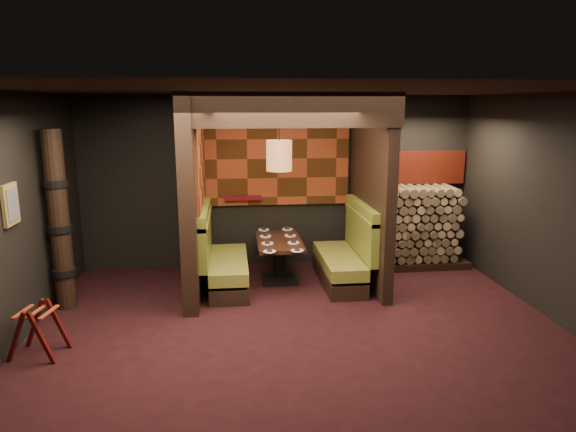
# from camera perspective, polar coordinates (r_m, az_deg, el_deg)

# --- Properties ---
(floor) EXTENTS (6.50, 5.50, 0.02)m
(floor) POSITION_cam_1_polar(r_m,az_deg,el_deg) (6.41, 1.32, -12.70)
(floor) COLOR black
(floor) RESTS_ON ground
(ceiling) EXTENTS (6.50, 5.50, 0.02)m
(ceiling) POSITION_cam_1_polar(r_m,az_deg,el_deg) (5.81, 1.46, 13.88)
(ceiling) COLOR black
(ceiling) RESTS_ON ground
(wall_back) EXTENTS (6.50, 0.02, 2.85)m
(wall_back) POSITION_cam_1_polar(r_m,az_deg,el_deg) (8.65, -1.07, 3.84)
(wall_back) COLOR black
(wall_back) RESTS_ON ground
(wall_front) EXTENTS (6.50, 0.02, 2.85)m
(wall_front) POSITION_cam_1_polar(r_m,az_deg,el_deg) (3.35, 7.82, -10.21)
(wall_front) COLOR black
(wall_front) RESTS_ON ground
(wall_left) EXTENTS (0.02, 5.50, 2.85)m
(wall_left) POSITION_cam_1_polar(r_m,az_deg,el_deg) (6.40, -28.96, -0.76)
(wall_left) COLOR black
(wall_left) RESTS_ON ground
(wall_right) EXTENTS (0.02, 5.50, 2.85)m
(wall_right) POSITION_cam_1_polar(r_m,az_deg,el_deg) (7.15, 28.24, 0.56)
(wall_right) COLOR black
(wall_right) RESTS_ON ground
(partition_left) EXTENTS (0.20, 2.20, 2.85)m
(partition_left) POSITION_cam_1_polar(r_m,az_deg,el_deg) (7.54, -10.56, 2.37)
(partition_left) COLOR black
(partition_left) RESTS_ON floor
(partition_right) EXTENTS (0.15, 2.10, 2.85)m
(partition_right) POSITION_cam_1_polar(r_m,az_deg,el_deg) (7.85, 9.16, 2.81)
(partition_right) COLOR black
(partition_right) RESTS_ON floor
(header_beam) EXTENTS (2.85, 0.18, 0.44)m
(header_beam) POSITION_cam_1_polar(r_m,az_deg,el_deg) (6.50, 0.37, 11.69)
(header_beam) COLOR black
(header_beam) RESTS_ON partition_left
(tapa_back_panel) EXTENTS (2.40, 0.06, 1.55)m
(tapa_back_panel) POSITION_cam_1_polar(r_m,az_deg,el_deg) (8.55, -1.22, 6.41)
(tapa_back_panel) COLOR #93391C
(tapa_back_panel) RESTS_ON wall_back
(tapa_side_panel) EXTENTS (0.04, 1.85, 1.45)m
(tapa_side_panel) POSITION_cam_1_polar(r_m,az_deg,el_deg) (7.64, -9.69, 5.75)
(tapa_side_panel) COLOR #93391C
(tapa_side_panel) RESTS_ON partition_left
(lacquer_shelf) EXTENTS (0.60, 0.12, 0.07)m
(lacquer_shelf) POSITION_cam_1_polar(r_m,az_deg,el_deg) (8.55, -5.01, 2.03)
(lacquer_shelf) COLOR #5C0E16
(lacquer_shelf) RESTS_ON wall_back
(booth_bench_left) EXTENTS (0.68, 1.60, 1.14)m
(booth_bench_left) POSITION_cam_1_polar(r_m,az_deg,el_deg) (7.76, -7.39, -5.04)
(booth_bench_left) COLOR black
(booth_bench_left) RESTS_ON floor
(booth_bench_right) EXTENTS (0.68, 1.60, 1.14)m
(booth_bench_right) POSITION_cam_1_polar(r_m,az_deg,el_deg) (7.94, 6.43, -4.59)
(booth_bench_right) COLOR black
(booth_bench_right) RESTS_ON floor
(dining_table) EXTENTS (0.68, 1.25, 0.66)m
(dining_table) POSITION_cam_1_polar(r_m,az_deg,el_deg) (7.96, -0.98, -4.26)
(dining_table) COLOR black
(dining_table) RESTS_ON floor
(place_settings) EXTENTS (0.58, 1.47, 0.03)m
(place_settings) POSITION_cam_1_polar(r_m,az_deg,el_deg) (7.90, -0.99, -2.57)
(place_settings) COLOR white
(place_settings) RESTS_ON dining_table
(pendant_lamp) EXTENTS (0.38, 0.38, 1.12)m
(pendant_lamp) POSITION_cam_1_polar(r_m,az_deg,el_deg) (7.62, -0.99, 6.73)
(pendant_lamp) COLOR #A9653A
(pendant_lamp) RESTS_ON ceiling
(framed_picture) EXTENTS (0.05, 0.36, 0.46)m
(framed_picture) POSITION_cam_1_polar(r_m,az_deg,el_deg) (6.43, -28.45, 1.14)
(framed_picture) COLOR olive
(framed_picture) RESTS_ON wall_left
(luggage_rack) EXTENTS (0.64, 0.50, 0.62)m
(luggage_rack) POSITION_cam_1_polar(r_m,az_deg,el_deg) (6.34, -26.03, -11.17)
(luggage_rack) COLOR #410A08
(luggage_rack) RESTS_ON floor
(totem_column) EXTENTS (0.31, 0.31, 2.40)m
(totem_column) POSITION_cam_1_polar(r_m,az_deg,el_deg) (7.38, -24.07, -0.62)
(totem_column) COLOR black
(totem_column) RESTS_ON floor
(firewood_stack) EXTENTS (1.73, 0.70, 1.36)m
(firewood_stack) POSITION_cam_1_polar(r_m,az_deg,el_deg) (8.90, 14.01, -1.16)
(firewood_stack) COLOR black
(firewood_stack) RESTS_ON floor
(mosaic_header) EXTENTS (1.83, 0.10, 0.56)m
(mosaic_header) POSITION_cam_1_polar(r_m,az_deg,el_deg) (9.04, 13.61, 5.25)
(mosaic_header) COLOR maroon
(mosaic_header) RESTS_ON wall_back
(bay_front_post) EXTENTS (0.08, 0.08, 2.85)m
(bay_front_post) POSITION_cam_1_polar(r_m,az_deg,el_deg) (8.12, 9.29, 3.12)
(bay_front_post) COLOR black
(bay_front_post) RESTS_ON floor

